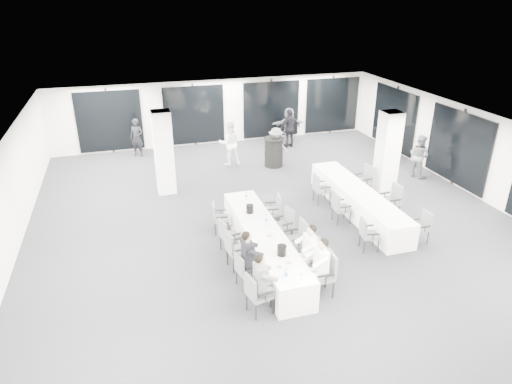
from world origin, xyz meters
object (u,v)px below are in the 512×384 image
standing_guest_g (137,135)px  standing_guest_h (420,153)px  standing_guest_b (229,140)px  standing_guest_f (289,123)px  chair_main_left_mid (235,248)px  standing_guest_e (393,139)px  standing_guest_d (290,126)px  chair_main_left_far (218,216)px  chair_side_right_far (365,179)px  chair_main_right_mid (298,237)px  banquet_table_side (357,201)px  chair_side_left_far (320,187)px  chair_side_left_near (367,232)px  chair_main_left_near (256,292)px  chair_side_left_mid (339,206)px  banquet_table_main (263,243)px  chair_side_right_mid (392,199)px  ice_bucket_far (250,209)px  chair_main_left_second (244,269)px  chair_main_right_fourth (285,222)px  standing_guest_c (276,145)px  ice_bucket_near (282,250)px  chair_main_right_second (313,256)px  chair_side_right_near (422,225)px  chair_main_right_far (274,208)px  chair_main_left_fourth (228,234)px  chair_main_right_near (325,271)px  cocktail_table (274,152)px

standing_guest_g → standing_guest_h: standing_guest_h is taller
standing_guest_b → standing_guest_f: (3.20, 2.06, -0.12)m
chair_main_left_mid → standing_guest_e: bearing=117.6°
standing_guest_d → standing_guest_g: standing_guest_d is taller
chair_main_left_far → standing_guest_g: bearing=-157.4°
chair_main_left_mid → standing_guest_f: bearing=144.5°
chair_side_right_far → standing_guest_d: standing_guest_d is taller
chair_main_right_mid → chair_side_right_far: size_ratio=0.98×
banquet_table_side → standing_guest_h: bearing=30.2°
chair_side_left_far → chair_side_left_near: bearing=1.2°
chair_main_left_near → chair_side_left_mid: size_ratio=1.03×
chair_side_right_far → chair_side_left_mid: bearing=126.4°
banquet_table_main → standing_guest_h: 7.99m
chair_side_right_mid → standing_guest_g: 10.50m
standing_guest_f → standing_guest_h: standing_guest_f is taller
ice_bucket_far → chair_side_right_mid: bearing=-0.2°
chair_main_left_second → standing_guest_b: standing_guest_b is taller
chair_side_left_mid → chair_side_left_far: chair_side_left_far is taller
chair_main_left_mid → chair_main_right_fourth: (1.66, 0.98, -0.04)m
chair_main_right_fourth → chair_side_left_mid: (1.86, 0.49, 0.01)m
standing_guest_c → ice_bucket_near: (-2.38, -7.39, 0.01)m
standing_guest_g → banquet_table_main: bearing=-44.5°
chair_main_right_mid → chair_side_right_mid: 3.76m
chair_main_right_second → banquet_table_side: bearing=-56.1°
standing_guest_b → standing_guest_g: 3.97m
chair_main_left_far → standing_guest_d: standing_guest_d is taller
chair_side_right_near → chair_side_left_near: bearing=88.2°
chair_side_left_near → chair_side_right_near: bearing=99.9°
standing_guest_e → chair_main_left_second: bearing=120.0°
standing_guest_h → ice_bucket_near: standing_guest_h is taller
chair_side_left_mid → standing_guest_g: bearing=-143.9°
standing_guest_h → standing_guest_c: bearing=40.7°
chair_main_right_fourth → banquet_table_side: bearing=-83.2°
chair_main_right_far → standing_guest_c: 4.86m
chair_main_left_near → chair_side_left_near: bearing=102.3°
chair_main_left_fourth → chair_side_right_far: bearing=100.6°
chair_main_left_far → chair_main_right_far: bearing=98.8°
chair_main_right_near → standing_guest_c: bearing=-8.4°
chair_main_left_mid → standing_guest_e: standing_guest_e is taller
standing_guest_c → cocktail_table: bearing=23.4°
chair_main_left_mid → chair_side_right_far: chair_side_right_far is taller
chair_side_left_near → chair_side_right_mid: (1.67, 1.50, 0.08)m
cocktail_table → ice_bucket_far: size_ratio=4.82×
chair_side_left_far → chair_main_left_fourth: bearing=-58.2°
standing_guest_b → chair_main_right_mid: bearing=89.5°
chair_main_left_mid → standing_guest_h: size_ratio=0.56×
cocktail_table → chair_main_left_far: (-3.18, -4.58, -0.07)m
standing_guest_f → ice_bucket_far: bearing=65.6°
chair_side_right_mid → chair_main_left_mid: bearing=102.3°
standing_guest_b → ice_bucket_near: standing_guest_b is taller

